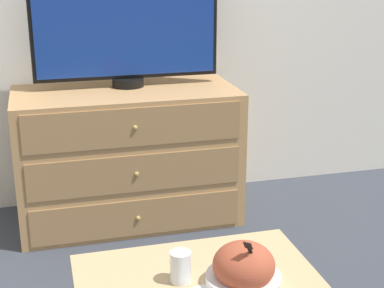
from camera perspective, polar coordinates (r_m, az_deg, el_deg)
The scene contains 5 objects.
ground_plane at distance 3.58m, azimuth -9.02°, elevation -5.15°, with size 12.00×12.00×0.00m, color #383D47.
dresser at distance 3.18m, azimuth -6.24°, elevation -1.13°, with size 1.16×0.57×0.72m.
tv at distance 3.11m, azimuth -6.44°, elevation 11.52°, with size 0.97×0.17×0.64m.
takeout_bowl at distance 1.82m, azimuth 5.03°, elevation -11.99°, with size 0.23×0.23×0.18m.
drink_cup at distance 1.84m, azimuth -1.12°, elevation -11.99°, with size 0.07×0.07×0.10m.
Camera 1 is at (-0.29, -3.27, 1.42)m, focal length 55.00 mm.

